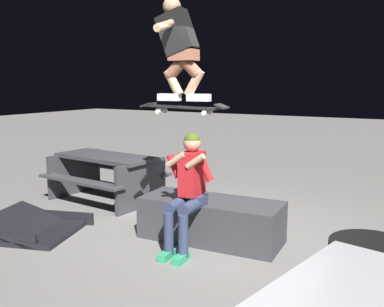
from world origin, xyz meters
The scene contains 8 objects.
ground_plane centered at (0.00, 0.00, 0.00)m, with size 40.00×40.00×0.00m, color slate.
ledge_box_main centered at (0.04, 0.08, 0.26)m, with size 1.71×0.67×0.51m, color #38383D.
person_sitting_on_ledge centered at (0.13, 0.48, 0.75)m, with size 0.59×0.76×1.35m.
skateboard centered at (0.22, 0.42, 1.63)m, with size 1.04×0.31×0.13m.
skater_airborne centered at (0.27, 0.43, 2.32)m, with size 0.63×0.89×1.12m.
kicker_ramp centered at (2.11, 1.00, 0.06)m, with size 1.28×1.26×0.35m.
picnic_table_back centered at (2.35, -0.69, 0.50)m, with size 1.82×1.50×0.75m.
trash_bin centered at (-1.93, 1.58, 0.43)m, with size 0.56×0.56×0.85m.
Camera 1 is at (-2.21, 4.52, 1.90)m, focal length 39.71 mm.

